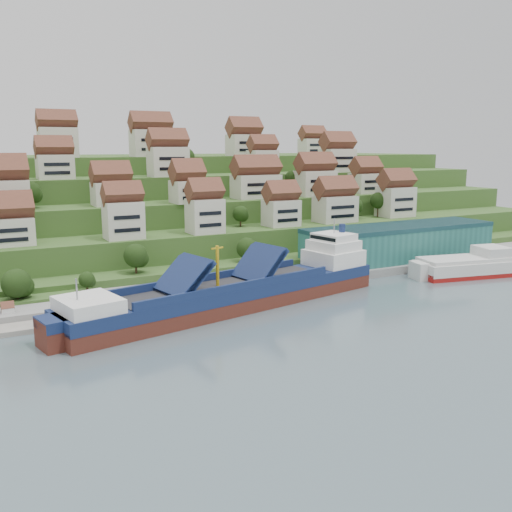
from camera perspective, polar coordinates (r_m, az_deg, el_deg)
ground at (r=129.05m, az=1.64°, el=-4.67°), size 300.00×300.00×0.00m
quay at (r=151.32m, az=5.45°, el=-1.94°), size 180.00×14.00×2.20m
hillside at (r=221.66m, az=-11.68°, el=4.50°), size 260.00×128.00×31.00m
hillside_village at (r=180.14m, az=-7.80°, el=7.58°), size 157.04×63.55×29.54m
hillside_trees at (r=161.80m, az=-9.57°, el=4.33°), size 140.74×62.67×31.05m
warehouse at (r=171.03m, az=14.12°, el=1.36°), size 60.00×15.00×10.00m
flagpole at (r=145.03m, az=5.95°, el=-0.18°), size 1.28×0.16×8.00m
cargo_ship at (r=124.92m, az=-1.56°, el=-3.65°), size 77.65×26.99×17.02m
second_ship at (r=165.52m, az=20.65°, el=-0.98°), size 30.30×15.97×8.35m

